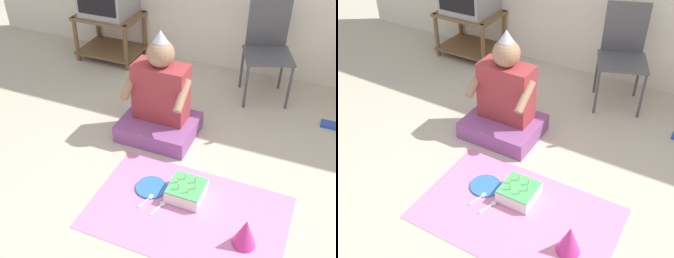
{
  "view_description": "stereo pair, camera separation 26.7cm",
  "coord_description": "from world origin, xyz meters",
  "views": [
    {
      "loc": [
        0.57,
        -1.65,
        1.94
      ],
      "look_at": [
        -0.27,
        0.33,
        0.35
      ],
      "focal_mm": 42.0,
      "sensor_mm": 36.0,
      "label": 1
    },
    {
      "loc": [
        0.81,
        -1.53,
        1.94
      ],
      "look_at": [
        -0.27,
        0.33,
        0.35
      ],
      "focal_mm": 42.0,
      "sensor_mm": 36.0,
      "label": 2
    }
  ],
  "objects": [
    {
      "name": "folding_chair",
      "position": [
        0.12,
        1.65,
        0.5
      ],
      "size": [
        0.52,
        0.51,
        0.87
      ],
      "color": "#4C4C51",
      "rests_on": "ground_plane"
    },
    {
      "name": "paper_plate",
      "position": [
        -0.29,
        0.09,
        0.01
      ],
      "size": [
        0.21,
        0.21,
        0.01
      ],
      "color": "blue",
      "rests_on": "party_cloth"
    },
    {
      "name": "party_cloth",
      "position": [
        0.01,
        -0.02,
        0.0
      ],
      "size": [
        1.26,
        0.8,
        0.01
      ],
      "color": "pink",
      "rests_on": "ground_plane"
    },
    {
      "name": "tv_stand",
      "position": [
        -1.55,
        1.78,
        0.29
      ],
      "size": [
        0.66,
        0.5,
        0.48
      ],
      "color": "brown",
      "rests_on": "ground_plane"
    },
    {
      "name": "plastic_spoon_far",
      "position": [
        -0.16,
        -0.04,
        0.01
      ],
      "size": [
        0.06,
        0.14,
        0.01
      ],
      "color": "white",
      "rests_on": "party_cloth"
    },
    {
      "name": "birthday_cake",
      "position": [
        -0.04,
        0.11,
        0.05
      ],
      "size": [
        0.23,
        0.23,
        0.15
      ],
      "color": "white",
      "rests_on": "party_cloth"
    },
    {
      "name": "plastic_spoon_near",
      "position": [
        -0.26,
        -0.01,
        0.01
      ],
      "size": [
        0.06,
        0.14,
        0.01
      ],
      "color": "white",
      "rests_on": "party_cloth"
    },
    {
      "name": "ground_plane",
      "position": [
        0.0,
        0.0,
        0.0
      ],
      "size": [
        16.0,
        16.0,
        0.0
      ],
      "primitive_type": "plane",
      "color": "#BCB29E"
    },
    {
      "name": "party_hat_blue",
      "position": [
        0.41,
        -0.12,
        0.1
      ],
      "size": [
        0.14,
        0.14,
        0.2
      ],
      "color": "#CC338C",
      "rests_on": "party_cloth"
    },
    {
      "name": "person_seated",
      "position": [
        -0.5,
        0.71,
        0.28
      ],
      "size": [
        0.59,
        0.48,
        0.87
      ],
      "color": "#8C4C8C",
      "rests_on": "ground_plane"
    }
  ]
}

